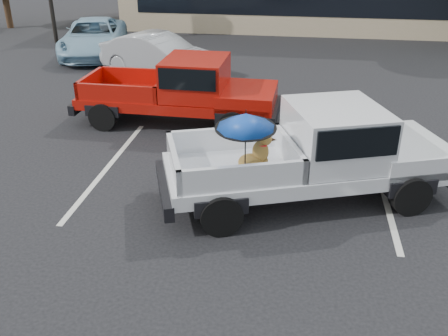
{
  "coord_description": "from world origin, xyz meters",
  "views": [
    {
      "loc": [
        1.14,
        -7.6,
        4.96
      ],
      "look_at": [
        0.0,
        -0.27,
        1.3
      ],
      "focal_mm": 40.0,
      "sensor_mm": 36.0,
      "label": 1
    }
  ],
  "objects": [
    {
      "name": "blue_suv",
      "position": [
        -7.32,
        12.01,
        0.71
      ],
      "size": [
        3.59,
        5.57,
        1.43
      ],
      "primitive_type": "imported",
      "rotation": [
        0.0,
        0.0,
        0.26
      ],
      "color": "#8AB5CE",
      "rests_on": "ground"
    },
    {
      "name": "silver_sedan",
      "position": [
        -3.87,
        9.51,
        0.72
      ],
      "size": [
        4.63,
        3.13,
        1.44
      ],
      "primitive_type": "imported",
      "rotation": [
        0.0,
        0.0,
        1.17
      ],
      "color": "#A6A9AD",
      "rests_on": "ground"
    },
    {
      "name": "stripe_right",
      "position": [
        3.0,
        2.0,
        0.0
      ],
      "size": [
        0.12,
        5.0,
        0.01
      ],
      "primitive_type": "cube",
      "color": "silver",
      "rests_on": "ground"
    },
    {
      "name": "ground",
      "position": [
        0.0,
        0.0,
        0.0
      ],
      "size": [
        90.0,
        90.0,
        0.0
      ],
      "primitive_type": "plane",
      "color": "black",
      "rests_on": "ground"
    },
    {
      "name": "stripe_left",
      "position": [
        -3.0,
        2.0,
        0.0
      ],
      "size": [
        0.12,
        5.0,
        0.01
      ],
      "primitive_type": "cube",
      "color": "silver",
      "rests_on": "ground"
    },
    {
      "name": "silver_pickup",
      "position": [
        1.67,
        1.32,
        1.05
      ],
      "size": [
        6.02,
        3.78,
        2.06
      ],
      "rotation": [
        0.0,
        0.0,
        0.35
      ],
      "color": "black",
      "rests_on": "ground"
    },
    {
      "name": "red_pickup",
      "position": [
        -1.73,
        4.95,
        0.99
      ],
      "size": [
        5.52,
        2.13,
        1.8
      ],
      "rotation": [
        0.0,
        0.0,
        -0.02
      ],
      "color": "black",
      "rests_on": "ground"
    }
  ]
}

